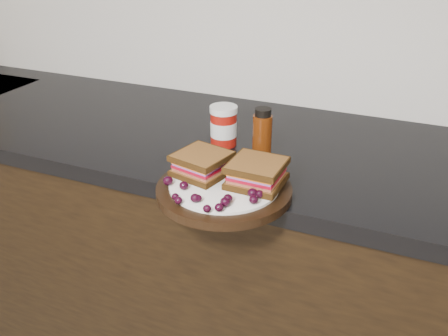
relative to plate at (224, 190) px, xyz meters
The scene contains 32 objects.
base_cabinets 0.57m from the plate, 113.09° to the left, with size 3.96×0.58×0.86m, color black.
countertop 0.31m from the plate, 113.09° to the left, with size 3.98×0.60×0.04m, color black.
plate is the anchor object (origin of this frame).
sandwich_left 0.08m from the plate, 159.47° to the left, with size 0.10×0.10×0.05m, color brown, non-canonical shape.
sandwich_right 0.08m from the plate, 23.28° to the left, with size 0.11×0.11×0.05m, color brown, non-canonical shape.
grape_0 0.12m from the plate, 154.33° to the right, with size 0.02×0.02×0.02m, color black.
grape_1 0.09m from the plate, 140.23° to the right, with size 0.02×0.02×0.02m, color black.
grape_2 0.12m from the plate, 122.16° to the right, with size 0.01×0.01×0.01m, color black.
grape_3 0.12m from the plate, 113.88° to the right, with size 0.02×0.02×0.01m, color black.
grape_4 0.09m from the plate, 103.80° to the right, with size 0.02×0.02×0.02m, color black.
grape_5 0.09m from the plate, 101.42° to the right, with size 0.02×0.02×0.01m, color black.
grape_6 0.12m from the plate, 82.65° to the right, with size 0.02×0.02×0.01m, color black.
grape_7 0.11m from the plate, 71.55° to the right, with size 0.02×0.02×0.02m, color black.
grape_8 0.09m from the plate, 65.41° to the right, with size 0.02×0.02×0.02m, color black.
grape_9 0.08m from the plate, 60.93° to the right, with size 0.02×0.02×0.02m, color black.
grape_10 0.10m from the plate, 31.31° to the right, with size 0.02×0.02×0.02m, color black.
grape_11 0.08m from the plate, 21.36° to the right, with size 0.02×0.02×0.02m, color black.
grape_12 0.09m from the plate, 16.41° to the right, with size 0.02×0.02×0.02m, color black.
grape_13 0.09m from the plate, ahead, with size 0.02×0.02×0.01m, color black.
grape_14 0.08m from the plate, 16.96° to the left, with size 0.02×0.02×0.02m, color black.
grape_15 0.06m from the plate, 16.48° to the left, with size 0.02×0.02×0.02m, color black.
grape_16 0.08m from the plate, 132.99° to the left, with size 0.02×0.02×0.02m, color black.
grape_17 0.07m from the plate, 133.51° to the left, with size 0.02×0.02×0.02m, color black.
grape_18 0.10m from the plate, 156.77° to the left, with size 0.02×0.02×0.02m, color black.
grape_19 0.07m from the plate, 164.54° to the left, with size 0.02×0.02×0.02m, color black.
grape_20 0.06m from the plate, behind, with size 0.02×0.02×0.02m, color black.
grape_21 0.06m from the plate, 168.13° to the right, with size 0.02×0.02×0.01m, color black.
grape_22 0.06m from the plate, 144.04° to the left, with size 0.01×0.01×0.01m, color black.
grape_23 0.09m from the plate, 158.51° to the left, with size 0.02×0.02×0.02m, color black.
grape_24 0.08m from the plate, behind, with size 0.02×0.02×0.02m, color black.
condiment_jar 0.26m from the plate, 113.49° to the left, with size 0.07×0.07×0.10m, color maroon.
oil_bottle 0.20m from the plate, 85.59° to the left, with size 0.05×0.05×0.13m, color #491D07.
Camera 1 is at (0.48, 0.59, 1.41)m, focal length 40.00 mm.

